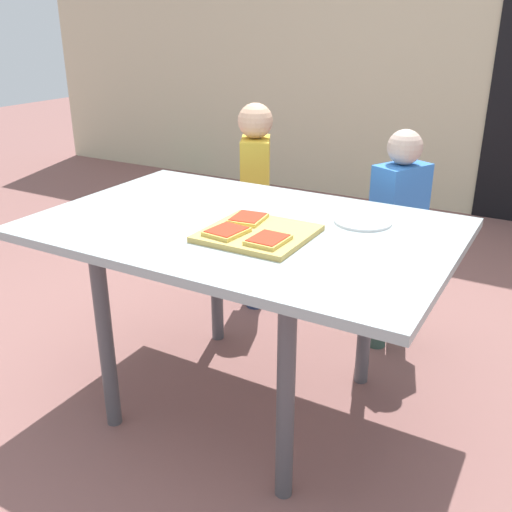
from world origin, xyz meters
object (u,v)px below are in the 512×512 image
child_right (397,230)px  plate_white_right (363,221)px  pizza_slice_near_left (227,231)px  garden_hose_coil (175,180)px  pizza_slice_near_right (268,240)px  cutting_board (258,233)px  child_left (255,193)px  pizza_slice_far_left (248,218)px  dining_table (243,245)px

child_right → plate_white_right: bearing=-88.4°
pizza_slice_near_left → garden_hose_coil: (-2.36, 2.79, -0.78)m
pizza_slice_near_left → pizza_slice_near_right: size_ratio=1.06×
cutting_board → plate_white_right: size_ratio=1.68×
pizza_slice_near_right → child_left: bearing=121.7°
pizza_slice_far_left → pizza_slice_near_right: same height
pizza_slice_far_left → plate_white_right: pizza_slice_far_left is taller
dining_table → cutting_board: bearing=-37.4°
pizza_slice_near_left → pizza_slice_near_right: (0.16, -0.00, 0.00)m
garden_hose_coil → plate_white_right: bearing=-41.7°
pizza_slice_far_left → child_right: bearing=66.4°
dining_table → child_right: size_ratio=1.46×
pizza_slice_near_right → plate_white_right: size_ratio=0.67×
dining_table → pizza_slice_near_right: size_ratio=10.84×
cutting_board → pizza_slice_far_left: bearing=137.8°
pizza_slice_far_left → child_right: size_ratio=0.14×
child_left → dining_table: bearing=-63.3°
pizza_slice_near_right → garden_hose_coil: bearing=132.1°
pizza_slice_far_left → pizza_slice_near_left: (0.01, -0.15, 0.00)m
plate_white_right → child_left: size_ratio=0.19×
pizza_slice_near_left → plate_white_right: pizza_slice_near_left is taller
cutting_board → child_left: (-0.52, 0.89, -0.16)m
child_left → cutting_board: bearing=-59.9°
cutting_board → child_right: 0.89m
dining_table → plate_white_right: (0.37, 0.22, 0.09)m
dining_table → pizza_slice_near_right: bearing=-40.0°
child_left → pizza_slice_near_right: bearing=-58.3°
pizza_slice_near_left → dining_table: bearing=101.7°
child_left → child_right: size_ratio=1.05×
pizza_slice_near_left → child_left: 1.08m
pizza_slice_near_left → plate_white_right: (0.34, 0.38, -0.02)m
pizza_slice_near_right → plate_white_right: 0.42m
pizza_slice_far_left → pizza_slice_near_right: 0.22m
cutting_board → plate_white_right: cutting_board is taller
dining_table → child_right: (0.36, 0.75, -0.11)m
pizza_slice_far_left → child_left: 0.94m
pizza_slice_far_left → child_right: (0.33, 0.76, -0.22)m
dining_table → garden_hose_coil: 3.58m
plate_white_right → dining_table: bearing=-149.2°
child_left → child_right: (0.77, -0.06, -0.04)m
pizza_slice_far_left → garden_hose_coil: pizza_slice_far_left is taller
dining_table → pizza_slice_near_left: pizza_slice_near_left is taller
plate_white_right → child_left: (-0.78, 0.59, -0.15)m
garden_hose_coil → dining_table: bearing=-48.5°
dining_table → cutting_board: 0.17m
dining_table → child_left: bearing=116.7°
pizza_slice_near_left → pizza_slice_near_right: same height
cutting_board → pizza_slice_near_right: bearing=-43.2°
pizza_slice_near_right → child_left: 1.15m
dining_table → plate_white_right: 0.44m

